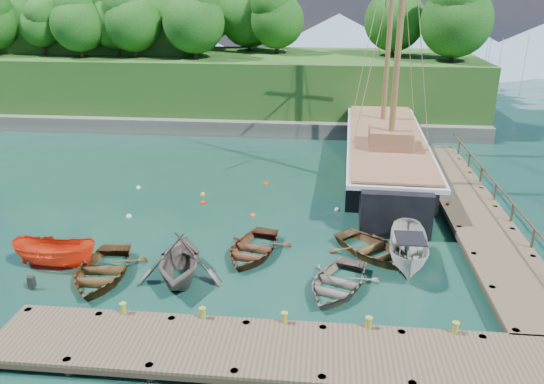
{
  "coord_description": "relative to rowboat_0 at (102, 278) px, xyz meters",
  "views": [
    {
      "loc": [
        3.16,
        -21.22,
        11.93
      ],
      "look_at": [
        0.6,
        4.34,
        2.0
      ],
      "focal_mm": 35.0,
      "sensor_mm": 36.0,
      "label": 1
    }
  ],
  "objects": [
    {
      "name": "headland",
      "position": [
        -6.56,
        33.06,
        5.54
      ],
      "size": [
        51.0,
        19.31,
        12.9
      ],
      "color": "#474744",
      "rests_on": "ground"
    },
    {
      "name": "mooring_buoy_3",
      "position": [
        10.41,
        8.65,
        0.0
      ],
      "size": [
        0.32,
        0.32,
        0.32
      ],
      "primitive_type": "sphere",
      "color": "silver",
      "rests_on": "ground"
    },
    {
      "name": "bollard_4",
      "position": [
        14.32,
        -3.41,
        0.0
      ],
      "size": [
        0.26,
        0.26,
        0.45
      ],
      "primitive_type": "cylinder",
      "color": "olive",
      "rests_on": "ground"
    },
    {
      "name": "dock_near",
      "position": [
        8.32,
        -4.81,
        0.43
      ],
      "size": [
        20.0,
        3.2,
        1.1
      ],
      "color": "#4C3C2D",
      "rests_on": "ground"
    },
    {
      "name": "mooring_buoy_5",
      "position": [
        5.88,
        12.45,
        0.0
      ],
      "size": [
        0.33,
        0.33,
        0.33
      ],
      "primitive_type": "sphere",
      "color": "#E13701",
      "rests_on": "ground"
    },
    {
      "name": "rowboat_1",
      "position": [
        3.49,
        0.19,
        0.0
      ],
      "size": [
        4.25,
        4.75,
        2.27
      ],
      "primitive_type": "imported",
      "rotation": [
        0.0,
        0.0,
        0.13
      ],
      "color": "#605650",
      "rests_on": "ground"
    },
    {
      "name": "bollard_3",
      "position": [
        11.32,
        -3.41,
        0.0
      ],
      "size": [
        0.26,
        0.26,
        0.45
      ],
      "primitive_type": "cylinder",
      "color": "olive",
      "rests_on": "ground"
    },
    {
      "name": "mooring_buoy_2",
      "position": [
        5.74,
        7.35,
        0.0
      ],
      "size": [
        0.33,
        0.33,
        0.33
      ],
      "primitive_type": "sphere",
      "color": "#F15212",
      "rests_on": "ground"
    },
    {
      "name": "cabin_boat_white",
      "position": [
        13.53,
        2.4,
        0.0
      ],
      "size": [
        2.26,
        4.85,
        1.81
      ],
      "primitive_type": "imported",
      "rotation": [
        0.0,
        0.0,
        -0.11
      ],
      "color": "silver",
      "rests_on": "ground"
    },
    {
      "name": "rowboat_3",
      "position": [
        10.25,
        0.06,
        0.0
      ],
      "size": [
        4.38,
        5.09,
        0.89
      ],
      "primitive_type": "imported",
      "rotation": [
        0.0,
        0.0,
        -0.36
      ],
      "color": "#6B6056",
      "rests_on": "ground"
    },
    {
      "name": "mooring_buoy_6",
      "position": [
        -2.14,
        11.0,
        0.0
      ],
      "size": [
        0.29,
        0.29,
        0.29
      ],
      "primitive_type": "sphere",
      "color": "silver",
      "rests_on": "ground"
    },
    {
      "name": "motorboat_orange",
      "position": [
        -2.45,
        0.8,
        0.0
      ],
      "size": [
        4.12,
        1.76,
        1.56
      ],
      "primitive_type": "imported",
      "rotation": [
        0.0,
        0.0,
        1.51
      ],
      "color": "#F53C16",
      "rests_on": "ground"
    },
    {
      "name": "mooring_buoy_1",
      "position": [
        2.54,
        8.9,
        0.0
      ],
      "size": [
        0.33,
        0.33,
        0.33
      ],
      "primitive_type": "sphere",
      "color": "#F12500",
      "rests_on": "ground"
    },
    {
      "name": "rowboat_4",
      "position": [
        12.07,
        3.3,
        0.0
      ],
      "size": [
        5.27,
        5.35,
        0.91
      ],
      "primitive_type": "imported",
      "rotation": [
        0.0,
        0.0,
        0.74
      ],
      "color": "brown",
      "rests_on": "ground"
    },
    {
      "name": "bollard_0",
      "position": [
        2.32,
        -3.41,
        0.0
      ],
      "size": [
        0.26,
        0.26,
        0.45
      ],
      "primitive_type": "cylinder",
      "color": "olive",
      "rests_on": "ground"
    },
    {
      "name": "dock_east",
      "position": [
        17.82,
        8.69,
        0.43
      ],
      "size": [
        3.2,
        24.0,
        1.1
      ],
      "color": "#4C3C2D",
      "rests_on": "ground"
    },
    {
      "name": "distant_ridge",
      "position": [
        10.62,
        71.69,
        4.35
      ],
      "size": [
        117.0,
        40.0,
        10.0
      ],
      "color": "#728CA5",
      "rests_on": "ground"
    },
    {
      "name": "mooring_buoy_0",
      "position": [
        -1.14,
        6.54,
        0.0
      ],
      "size": [
        0.33,
        0.33,
        0.33
      ],
      "primitive_type": "sphere",
      "color": "silver",
      "rests_on": "ground"
    },
    {
      "name": "bollard_2",
      "position": [
        8.32,
        -3.41,
        0.0
      ],
      "size": [
        0.26,
        0.26,
        0.45
      ],
      "primitive_type": "cylinder",
      "color": "olive",
      "rests_on": "ground"
    },
    {
      "name": "schooner",
      "position": [
        13.71,
        16.14,
        1.16
      ],
      "size": [
        6.0,
        28.28,
        20.85
      ],
      "rotation": [
        0.0,
        0.0,
        -0.04
      ],
      "color": "black",
      "rests_on": "ground"
    },
    {
      "name": "mooring_buoy_4",
      "position": [
        2.2,
        10.28,
        0.0
      ],
      "size": [
        0.32,
        0.32,
        0.32
      ],
      "primitive_type": "sphere",
      "color": "orange",
      "rests_on": "ground"
    },
    {
      "name": "rowboat_0",
      "position": [
        0.0,
        0.0,
        0.0
      ],
      "size": [
        3.73,
        4.96,
        0.97
      ],
      "primitive_type": "imported",
      "rotation": [
        0.0,
        0.0,
        0.08
      ],
      "color": "#4C3419",
      "rests_on": "ground"
    },
    {
      "name": "ground",
      "position": [
        6.32,
        1.69,
        0.0
      ],
      "size": [
        160.0,
        160.0,
        0.0
      ],
      "primitive_type": "plane",
      "color": "#14342C",
      "rests_on": "ground"
    },
    {
      "name": "rowboat_2",
      "position": [
        6.29,
        2.81,
        0.0
      ],
      "size": [
        3.97,
        4.91,
        0.9
      ],
      "primitive_type": "imported",
      "rotation": [
        0.0,
        0.0,
        -0.22
      ],
      "color": "#58311E",
      "rests_on": "ground"
    },
    {
      "name": "bollard_1",
      "position": [
        5.32,
        -3.41,
        0.0
      ],
      "size": [
        0.26,
        0.26,
        0.45
      ],
      "primitive_type": "cylinder",
      "color": "olive",
      "rests_on": "ground"
    }
  ]
}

